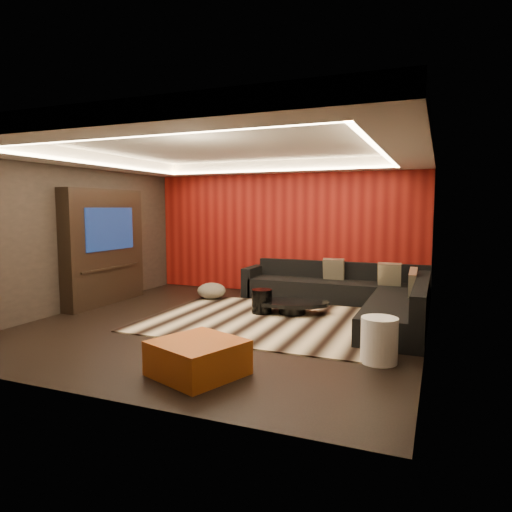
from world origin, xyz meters
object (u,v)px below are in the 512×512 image
at_px(orange_ottoman, 198,358).
at_px(sectional_sofa, 355,295).
at_px(coffee_table, 292,307).
at_px(white_side_table, 379,340).
at_px(drum_stool, 262,301).

height_order(orange_ottoman, sectional_sofa, sectional_sofa).
bearing_deg(sectional_sofa, orange_ottoman, -104.84).
relative_size(coffee_table, sectional_sofa, 0.35).
bearing_deg(orange_ottoman, coffee_table, 88.16).
distance_m(coffee_table, white_side_table, 2.62).
distance_m(white_side_table, sectional_sofa, 2.88).
bearing_deg(drum_stool, orange_ottoman, -82.39).
relative_size(drum_stool, sectional_sofa, 0.11).
xyz_separation_m(white_side_table, sectional_sofa, (-0.77, 2.77, -0.01)).
bearing_deg(white_side_table, drum_stool, 140.82).
xyz_separation_m(coffee_table, orange_ottoman, (-0.10, -3.15, 0.07)).
xyz_separation_m(white_side_table, orange_ottoman, (-1.81, -1.17, -0.08)).
relative_size(orange_ottoman, sectional_sofa, 0.24).
height_order(white_side_table, orange_ottoman, white_side_table).
xyz_separation_m(drum_stool, orange_ottoman, (0.40, -2.97, -0.04)).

